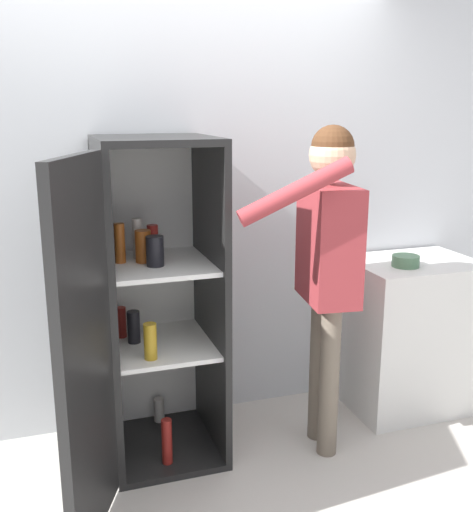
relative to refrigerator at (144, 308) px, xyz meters
The scene contains 6 objects.
ground_plane 1.03m from the refrigerator, 62.20° to the right, with size 12.00×12.00×0.00m, color beige.
wall_back 0.68m from the refrigerator, 58.39° to the left, with size 7.00×0.06×2.55m.
refrigerator is the anchor object (origin of this frame).
person 0.98m from the refrigerator, 10.24° to the right, with size 0.70×0.55×1.75m.
counter 1.70m from the refrigerator, ahead, with size 0.76×0.59×0.93m.
bowl 1.53m from the refrigerator, ahead, with size 0.16×0.16×0.07m.
Camera 1 is at (-0.73, -2.33, 1.84)m, focal length 42.00 mm.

